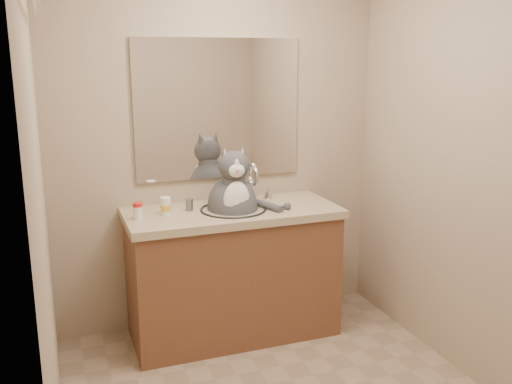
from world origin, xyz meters
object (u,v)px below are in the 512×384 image
at_px(pill_bottle_redcap, 138,211).
at_px(pill_bottle_orange, 166,206).
at_px(cat, 233,203).
at_px(grey_canister, 189,205).

distance_m(pill_bottle_redcap, pill_bottle_orange, 0.18).
relative_size(cat, pill_bottle_redcap, 6.30).
distance_m(cat, pill_bottle_redcap, 0.60).
bearing_deg(cat, pill_bottle_redcap, -173.75).
height_order(pill_bottle_orange, grey_canister, pill_bottle_orange).
height_order(cat, grey_canister, cat).
relative_size(cat, grey_canister, 8.50).
height_order(pill_bottle_redcap, grey_canister, pill_bottle_redcap).
height_order(pill_bottle_redcap, pill_bottle_orange, pill_bottle_orange).
xyz_separation_m(cat, grey_canister, (-0.27, 0.07, -0.01)).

